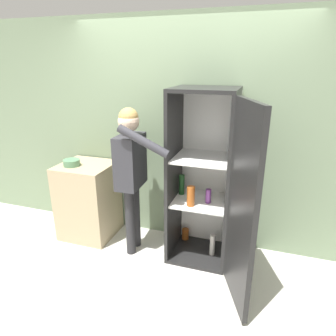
# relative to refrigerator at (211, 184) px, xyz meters

# --- Properties ---
(ground_plane) EXTENTS (12.00, 12.00, 0.00)m
(ground_plane) POSITION_rel_refrigerator_xyz_m (-0.39, -0.55, -0.91)
(ground_plane) COLOR beige
(wall_back) EXTENTS (7.00, 0.06, 2.55)m
(wall_back) POSITION_rel_refrigerator_xyz_m (-0.39, 0.43, 0.37)
(wall_back) COLOR gray
(wall_back) RESTS_ON ground_plane
(refrigerator) EXTENTS (0.91, 1.18, 1.83)m
(refrigerator) POSITION_rel_refrigerator_xyz_m (0.00, 0.00, 0.00)
(refrigerator) COLOR black
(refrigerator) RESTS_ON ground_plane
(person) EXTENTS (0.62, 0.53, 1.63)m
(person) POSITION_rel_refrigerator_xyz_m (-0.84, -0.05, 0.14)
(person) COLOR #262628
(person) RESTS_ON ground_plane
(counter) EXTENTS (0.62, 0.59, 0.92)m
(counter) POSITION_rel_refrigerator_xyz_m (-1.51, 0.09, -0.45)
(counter) COLOR tan
(counter) RESTS_ON ground_plane
(bowl) EXTENTS (0.19, 0.19, 0.07)m
(bowl) POSITION_rel_refrigerator_xyz_m (-1.63, 0.01, 0.05)
(bowl) COLOR #517F5B
(bowl) RESTS_ON counter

